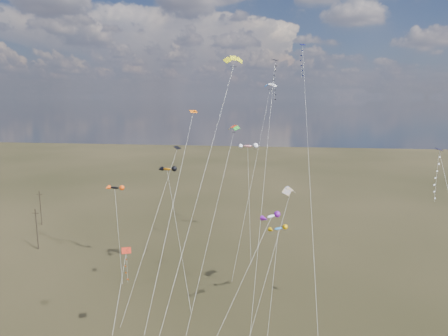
# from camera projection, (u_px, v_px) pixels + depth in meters

# --- Properties ---
(utility_pole_near) EXTENTS (1.40, 0.20, 8.00)m
(utility_pole_near) POSITION_uv_depth(u_px,v_px,m) (37.00, 229.00, 76.71)
(utility_pole_near) COLOR black
(utility_pole_near) RESTS_ON ground
(utility_pole_far) EXTENTS (1.40, 0.20, 8.00)m
(utility_pole_far) POSITION_uv_depth(u_px,v_px,m) (41.00, 208.00, 91.42)
(utility_pole_far) COLOR black
(utility_pole_far) RESTS_ON ground
(diamond_black_high) EXTENTS (2.72, 22.60, 34.94)m
(diamond_black_high) POSITION_uv_depth(u_px,v_px,m) (273.00, 92.00, 62.05)
(diamond_black_high) COLOR black
(diamond_black_high) RESTS_ON ground
(diamond_navy_tall) EXTENTS (1.73, 32.74, 36.95)m
(diamond_navy_tall) POSITION_uv_depth(u_px,v_px,m) (303.00, 80.00, 57.73)
(diamond_navy_tall) COLOR #0B0B4F
(diamond_navy_tall) RESTS_ON ground
(diamond_black_mid) EXTENTS (5.54, 12.68, 22.01)m
(diamond_black_mid) POSITION_uv_depth(u_px,v_px,m) (164.00, 191.00, 56.17)
(diamond_black_mid) COLOR black
(diamond_black_mid) RESTS_ON ground
(diamond_red_low) EXTENTS (1.31, 8.30, 12.42)m
(diamond_red_low) POSITION_uv_depth(u_px,v_px,m) (126.00, 270.00, 44.51)
(diamond_red_low) COLOR #AE2615
(diamond_red_low) RESTS_ON ground
(diamond_navy_right) EXTENTS (3.29, 12.79, 23.52)m
(diamond_navy_right) POSITION_uv_depth(u_px,v_px,m) (439.00, 185.00, 43.72)
(diamond_navy_right) COLOR #0A0848
(diamond_navy_right) RESTS_ON ground
(diamond_orange_center) EXTENTS (3.80, 17.10, 27.57)m
(diamond_orange_center) POSITION_uv_depth(u_px,v_px,m) (176.00, 192.00, 43.56)
(diamond_orange_center) COLOR #E05908
(diamond_orange_center) RESTS_ON ground
(parafoil_yellow) EXTENTS (7.67, 23.60, 34.61)m
(parafoil_yellow) POSITION_uv_depth(u_px,v_px,m) (233.00, 60.00, 50.54)
(parafoil_yellow) COLOR yellow
(parafoil_yellow) RESTS_ON ground
(parafoil_blue_white) EXTENTS (6.41, 20.81, 32.08)m
(parafoil_blue_white) POSITION_uv_depth(u_px,v_px,m) (270.00, 85.00, 76.54)
(parafoil_blue_white) COLOR blue
(parafoil_blue_white) RESTS_ON ground
(parafoil_striped) EXTENTS (5.93, 11.39, 17.45)m
(parafoil_striped) POSITION_uv_depth(u_px,v_px,m) (289.00, 189.00, 54.01)
(parafoil_striped) COLOR #FCB10E
(parafoil_striped) RESTS_ON ground
(parafoil_tricolor) EXTENTS (5.22, 17.18, 25.34)m
(parafoil_tricolor) POSITION_uv_depth(u_px,v_px,m) (233.00, 128.00, 58.18)
(parafoil_tricolor) COLOR yellow
(parafoil_tricolor) RESTS_ON ground
(novelty_black_orange) EXTENTS (5.66, 8.72, 14.23)m
(novelty_black_orange) POSITION_uv_depth(u_px,v_px,m) (115.00, 188.00, 68.43)
(novelty_black_orange) COLOR black
(novelty_black_orange) RESTS_ON ground
(novelty_orange_black) EXTENTS (7.44, 11.38, 18.50)m
(novelty_orange_black) POSITION_uv_depth(u_px,v_px,m) (167.00, 170.00, 62.28)
(novelty_orange_black) COLOR #C46C0A
(novelty_orange_black) RESTS_ON ground
(novelty_white_purple) EXTENTS (8.38, 12.10, 15.20)m
(novelty_white_purple) POSITION_uv_depth(u_px,v_px,m) (271.00, 217.00, 48.43)
(novelty_white_purple) COLOR silver
(novelty_white_purple) RESTS_ON ground
(novelty_redwhite_stripe) EXTENTS (3.65, 14.48, 20.00)m
(novelty_redwhite_stripe) POSITION_uv_depth(u_px,v_px,m) (248.00, 146.00, 79.91)
(novelty_redwhite_stripe) COLOR red
(novelty_redwhite_stripe) RESTS_ON ground
(novelty_blue_yellow) EXTENTS (2.46, 8.93, 11.95)m
(novelty_blue_yellow) POSITION_uv_depth(u_px,v_px,m) (278.00, 229.00, 53.96)
(novelty_blue_yellow) COLOR #1C60AC
(novelty_blue_yellow) RESTS_ON ground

